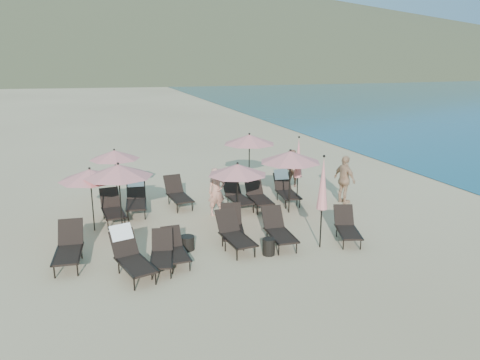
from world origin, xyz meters
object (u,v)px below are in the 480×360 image
object	(u,v)px
umbrella_open_2	(290,157)
umbrella_open_3	(115,155)
umbrella_open_4	(249,139)
side_table_0	(187,243)
umbrella_closed_0	(323,184)
lounger_1	(175,249)
beachgoer_a	(216,192)
lounger_9	(237,195)
lounger_3	(234,233)
lounger_12	(130,254)
lounger_7	(136,197)
lounger_0	(69,247)
beachgoer_c	(345,180)
umbrella_open_1	(238,169)
lounger_8	(178,193)
lounger_11	(286,188)
lounger_10	(258,195)
lounger_4	(278,229)
umbrella_closed_1	(298,158)
lounger_5	(347,227)
umbrella_open_5	(90,175)
lounger_6	(112,208)
lounger_13	(162,253)
umbrella_open_0	(118,171)
side_table_1	(269,247)
beachgoer_b	(292,168)
lounger_2	(232,226)

from	to	relation	value
umbrella_open_2	umbrella_open_3	world-z (taller)	umbrella_open_2
umbrella_open_4	side_table_0	bearing A→B (deg)	-124.93
umbrella_open_2	umbrella_closed_0	xyz separation A→B (m)	(-0.43, -3.17, -0.12)
lounger_1	beachgoer_a	xyz separation A→B (m)	(2.16, 3.43, 0.46)
lounger_9	side_table_0	size ratio (longest dim) A/B	4.21
lounger_3	lounger_12	xyz separation A→B (m)	(-3.06, -0.70, 0.07)
lounger_7	umbrella_open_3	bearing A→B (deg)	115.82
lounger_0	beachgoer_c	xyz separation A→B (m)	(9.93, 2.39, 0.44)
umbrella_open_1	umbrella_open_3	world-z (taller)	umbrella_open_1
lounger_8	lounger_11	world-z (taller)	lounger_11
lounger_7	lounger_10	size ratio (longest dim) A/B	1.10
lounger_12	lounger_3	bearing A→B (deg)	-1.81
lounger_4	lounger_12	world-z (taller)	lounger_12
lounger_10	umbrella_closed_1	distance (m)	2.03
umbrella_open_2	beachgoer_c	size ratio (longest dim) A/B	1.26
lounger_1	lounger_5	world-z (taller)	lounger_5
umbrella_open_2	umbrella_open_5	world-z (taller)	umbrella_open_2
lounger_8	umbrella_open_4	xyz separation A→B (m)	(3.39, 1.48, 1.62)
lounger_6	umbrella_open_4	distance (m)	6.54
lounger_11	umbrella_closed_0	xyz separation A→B (m)	(-0.88, -4.48, 1.41)
umbrella_closed_0	lounger_7	bearing A→B (deg)	133.06
lounger_6	lounger_9	bearing A→B (deg)	-3.73
lounger_3	beachgoer_c	distance (m)	6.07
umbrella_open_3	lounger_8	bearing A→B (deg)	-34.52
lounger_9	lounger_11	xyz separation A→B (m)	(2.02, 0.15, 0.07)
lounger_8	umbrella_closed_1	distance (m)	4.70
lounger_1	umbrella_closed_0	size ratio (longest dim) A/B	0.53
lounger_8	lounger_13	xyz separation A→B (m)	(-1.46, -5.12, -0.07)
umbrella_open_5	side_table_0	xyz separation A→B (m)	(2.52, -2.49, -1.66)
umbrella_open_1	lounger_6	bearing A→B (deg)	157.78
lounger_11	umbrella_open_0	bearing A→B (deg)	-161.32
lounger_13	umbrella_closed_1	world-z (taller)	umbrella_closed_1
beachgoer_c	umbrella_closed_0	bearing A→B (deg)	129.24
lounger_1	lounger_12	bearing A→B (deg)	-166.83
lounger_12	lounger_6	bearing A→B (deg)	77.57
lounger_7	lounger_8	size ratio (longest dim) A/B	1.06
side_table_1	beachgoer_b	size ratio (longest dim) A/B	0.30
lounger_8	lounger_13	bearing A→B (deg)	-111.23
lounger_5	beachgoer_a	world-z (taller)	beachgoer_a
lounger_0	lounger_1	bearing A→B (deg)	-10.93
lounger_8	beachgoer_a	xyz separation A→B (m)	(1.10, -1.49, 0.37)
umbrella_closed_1	lounger_12	bearing A→B (deg)	-150.40
lounger_2	lounger_12	bearing A→B (deg)	-144.44
lounger_6	lounger_10	distance (m)	5.25
lounger_3	lounger_7	xyz separation A→B (m)	(-2.33, 4.35, 0.09)
lounger_5	beachgoer_b	distance (m)	6.23
lounger_6	side_table_0	bearing A→B (deg)	-63.84
lounger_5	lounger_11	bearing A→B (deg)	110.95
umbrella_open_1	umbrella_closed_0	xyz separation A→B (m)	(1.68, -2.69, 0.06)
lounger_6	lounger_9	xyz separation A→B (m)	(4.51, 0.02, -0.00)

